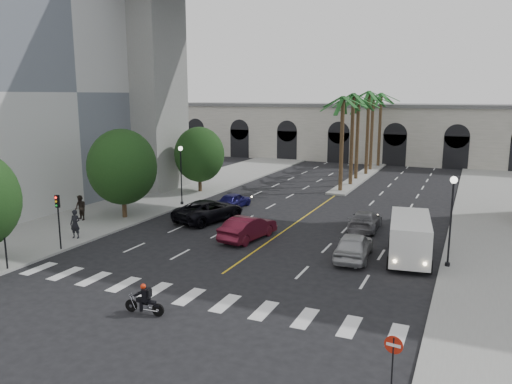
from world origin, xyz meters
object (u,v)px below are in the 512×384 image
object	(u,v)px
lamp_post_left_far	(181,170)
cargo_van	(410,237)
car_b	(248,228)
pedestrian_b	(80,208)
car_d	(365,220)
pedestrian_a	(75,224)
lamp_post_right	(451,214)
car_a	(354,246)
traffic_signal_near	(4,228)
motorcycle_rider	(145,300)
traffic_signal_far	(58,213)
do_not_enter_sign	(393,356)
car_c	(209,210)
car_e	(234,200)

from	to	relation	value
lamp_post_left_far	cargo_van	xyz separation A→B (m)	(20.57, -7.35, -1.78)
car_b	pedestrian_b	size ratio (longest dim) A/B	2.54
car_d	pedestrian_a	world-z (taller)	pedestrian_a
lamp_post_right	car_a	world-z (taller)	lamp_post_right
traffic_signal_near	motorcycle_rider	bearing A→B (deg)	-8.09
traffic_signal_far	do_not_enter_sign	world-z (taller)	traffic_signal_far
motorcycle_rider	lamp_post_right	bearing A→B (deg)	41.15
car_b	car_c	bearing A→B (deg)	-25.78
pedestrian_a	pedestrian_b	world-z (taller)	pedestrian_a
car_e	pedestrian_b	xyz separation A→B (m)	(-8.72, -9.31, 0.45)
car_b	car_c	xyz separation A→B (m)	(-4.99, 3.46, 0.02)
traffic_signal_near	car_e	size ratio (longest dim) A/B	0.91
traffic_signal_far	do_not_enter_sign	distance (m)	23.24
pedestrian_a	pedestrian_b	size ratio (longest dim) A/B	1.00
pedestrian_b	do_not_enter_sign	xyz separation A→B (m)	(25.98, -14.31, 0.63)
car_a	cargo_van	distance (m)	3.35
traffic_signal_near	do_not_enter_sign	xyz separation A→B (m)	(21.80, -4.01, -0.75)
car_c	do_not_enter_sign	xyz separation A→B (m)	(16.99, -18.68, 0.92)
lamp_post_left_far	pedestrian_a	distance (m)	12.42
lamp_post_left_far	car_d	size ratio (longest dim) A/B	1.10
car_a	lamp_post_right	bearing A→B (deg)	-179.16
traffic_signal_near	car_b	xyz separation A→B (m)	(9.80, 11.22, -1.69)
traffic_signal_far	car_c	world-z (taller)	traffic_signal_far
lamp_post_left_far	pedestrian_b	distance (m)	9.39
traffic_signal_near	pedestrian_a	size ratio (longest dim) A/B	1.85
car_c	do_not_enter_sign	world-z (taller)	do_not_enter_sign
motorcycle_rider	pedestrian_b	bearing A→B (deg)	137.82
traffic_signal_near	do_not_enter_sign	distance (m)	22.18
lamp_post_left_far	do_not_enter_sign	distance (m)	31.44
lamp_post_left_far	pedestrian_a	world-z (taller)	lamp_post_left_far
motorcycle_rider	pedestrian_a	bearing A→B (deg)	142.33
car_c	cargo_van	size ratio (longest dim) A/B	0.97
car_c	cargo_van	bearing A→B (deg)	-176.79
traffic_signal_far	cargo_van	xyz separation A→B (m)	(20.47, 7.15, -1.07)
car_a	do_not_enter_sign	xyz separation A→B (m)	(4.43, -14.04, 0.94)
car_d	pedestrian_a	size ratio (longest dim) A/B	2.48
cargo_van	pedestrian_a	world-z (taller)	cargo_van
motorcycle_rider	car_b	distance (m)	12.73
lamp_post_right	pedestrian_b	xyz separation A→B (m)	(-26.88, -0.20, -2.09)
car_a	pedestrian_a	bearing A→B (deg)	7.42
pedestrian_b	car_b	bearing A→B (deg)	17.88
pedestrian_a	pedestrian_b	bearing A→B (deg)	119.26
car_b	pedestrian_b	world-z (taller)	pedestrian_b
lamp_post_right	lamp_post_left_far	bearing A→B (deg)	160.67
lamp_post_left_far	car_a	world-z (taller)	lamp_post_left_far
cargo_van	do_not_enter_sign	size ratio (longest dim) A/B	2.59
lamp_post_left_far	cargo_van	world-z (taller)	lamp_post_left_far
traffic_signal_far	car_e	xyz separation A→B (m)	(4.55, 15.61, -1.83)
car_e	do_not_enter_sign	xyz separation A→B (m)	(17.25, -23.62, 1.08)
car_b	lamp_post_left_far	bearing A→B (deg)	-27.39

